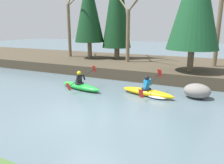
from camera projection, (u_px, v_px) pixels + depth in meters
name	position (u px, v px, depth m)	size (l,w,h in m)	color
ground_plane	(87.00, 114.00, 8.40)	(90.00, 90.00, 0.00)	slate
riverbank_far	(153.00, 66.00, 16.75)	(44.00, 8.15, 0.70)	#473D2D
conifer_tree_far_left	(89.00, 7.00, 17.82)	(2.45, 2.45, 7.09)	#7A664C
bare_tree_upstream	(69.00, 24.00, 19.15)	(3.31, 3.27, 5.99)	#7A664C
bare_tree_mid_upstream	(119.00, 15.00, 18.34)	(4.11, 4.06, 7.51)	brown
bare_tree_mid_downstream	(129.00, 30.00, 16.12)	(2.83, 2.80, 5.07)	#7A664C
bare_tree_downstream	(219.00, 24.00, 14.10)	(3.27, 3.23, 5.91)	#7A664C
kayaker_lead	(149.00, 92.00, 10.56)	(2.79, 2.06, 1.20)	yellow
kayaker_middle	(80.00, 85.00, 11.71)	(2.79, 2.05, 1.20)	green
boulder_midstream	(197.00, 91.00, 10.25)	(1.23, 0.96, 0.69)	gray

